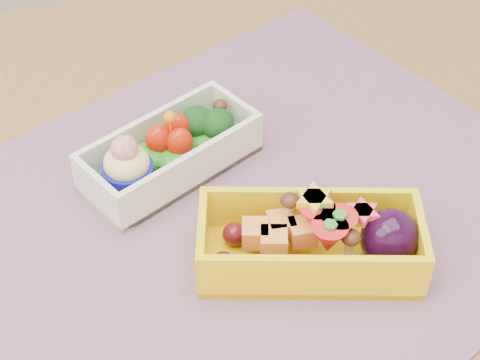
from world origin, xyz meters
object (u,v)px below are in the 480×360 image
object	(u,v)px
table	(214,305)
placemat	(234,220)
bento_white	(170,152)
bento_yellow	(315,241)

from	to	relation	value
table	placemat	distance (m)	0.10
bento_white	table	bearing A→B (deg)	-104.13
table	bento_white	bearing A→B (deg)	97.48
bento_white	bento_yellow	world-z (taller)	bento_white
bento_yellow	bento_white	bearing A→B (deg)	138.86
placemat	bento_yellow	bearing A→B (deg)	-57.13
table	placemat	world-z (taller)	placemat
bento_white	bento_yellow	size ratio (longest dim) A/B	0.92
table	bento_white	distance (m)	0.15
table	bento_white	size ratio (longest dim) A/B	7.12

